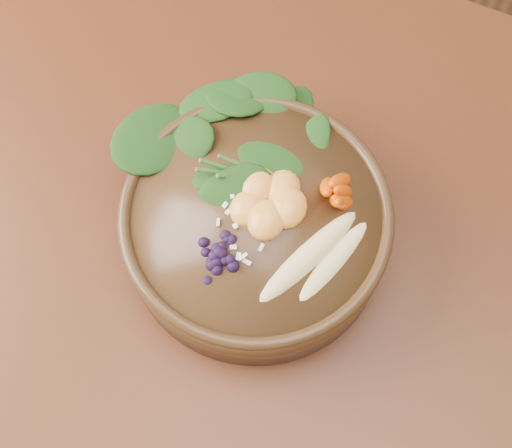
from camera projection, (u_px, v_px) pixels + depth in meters
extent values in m
plane|color=#381E0F|center=(352.00, 428.00, 1.46)|extent=(4.00, 4.00, 0.00)
cylinder|color=#331C0C|center=(100.00, 65.00, 1.38)|extent=(0.07, 0.07, 0.71)
cube|color=#52230F|center=(434.00, 343.00, 0.78)|extent=(1.60, 0.90, 0.04)
cylinder|color=#3F2814|center=(256.00, 228.00, 0.77)|extent=(0.35, 0.35, 0.08)
ellipsoid|color=#E0CC84|center=(335.00, 257.00, 0.71)|extent=(0.06, 0.15, 0.02)
ellipsoid|color=#E0CC84|center=(310.00, 250.00, 0.71)|extent=(0.08, 0.15, 0.02)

